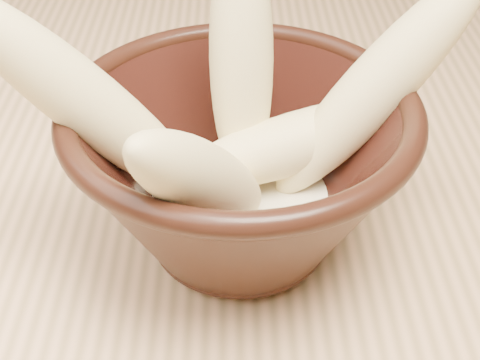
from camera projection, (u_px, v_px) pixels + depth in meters
table at (197, 203)px, 0.62m from camera, size 1.20×0.80×0.75m
bowl at (240, 167)px, 0.42m from camera, size 0.22×0.22×0.12m
milk_puddle at (240, 203)px, 0.44m from camera, size 0.12×0.12×0.02m
banana_upright at (241, 60)px, 0.41m from camera, size 0.04×0.08×0.17m
banana_left at (90, 105)px, 0.38m from camera, size 0.16×0.07×0.18m
banana_right at (375, 88)px, 0.41m from camera, size 0.16×0.08×0.16m
banana_across at (297, 142)px, 0.43m from camera, size 0.17×0.09×0.06m
banana_front at (203, 180)px, 0.36m from camera, size 0.10×0.14×0.14m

